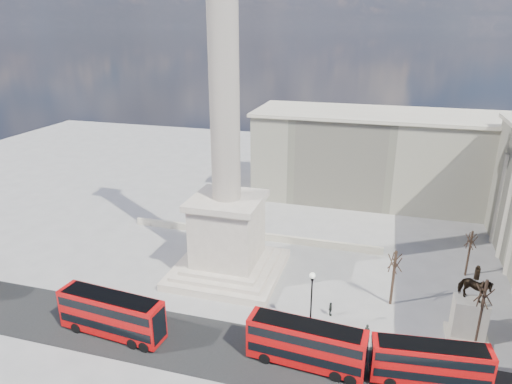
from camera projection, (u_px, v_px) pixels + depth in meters
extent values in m
plane|color=#979490|center=(215.00, 291.00, 57.19)|extent=(180.00, 180.00, 0.00)
cube|color=black|center=(226.00, 350.00, 46.85)|extent=(120.00, 9.00, 0.01)
cube|color=beige|center=(228.00, 269.00, 61.54)|extent=(14.00, 14.00, 1.00)
cube|color=beige|center=(228.00, 264.00, 61.28)|extent=(12.00, 12.00, 0.50)
cube|color=beige|center=(228.00, 261.00, 61.11)|extent=(10.00, 10.00, 0.50)
cube|color=beige|center=(228.00, 232.00, 59.66)|extent=(8.00, 8.00, 8.00)
cube|color=beige|center=(227.00, 200.00, 58.16)|extent=(9.00, 9.00, 0.80)
cylinder|color=#9E9283|center=(224.00, 59.00, 52.22)|extent=(3.60, 3.60, 34.00)
cube|color=beige|center=(252.00, 235.00, 71.45)|extent=(40.00, 0.60, 1.10)
cube|color=#BDB89B|center=(391.00, 159.00, 85.35)|extent=(50.00, 16.00, 16.00)
cube|color=beige|center=(395.00, 115.00, 82.51)|extent=(51.00, 17.00, 0.60)
cube|color=#BA090A|center=(112.00, 314.00, 48.39)|extent=(12.05, 3.73, 4.36)
cube|color=black|center=(112.00, 320.00, 48.66)|extent=(11.58, 3.75, 0.97)
cube|color=black|center=(110.00, 305.00, 48.00)|extent=(11.58, 3.75, 0.97)
cube|color=black|center=(109.00, 296.00, 47.64)|extent=(10.84, 3.36, 0.06)
cylinder|color=black|center=(84.00, 321.00, 50.40)|extent=(1.43, 2.91, 1.19)
cylinder|color=black|center=(140.00, 337.00, 47.94)|extent=(1.43, 2.91, 1.19)
cylinder|color=black|center=(151.00, 340.00, 47.45)|extent=(1.43, 2.91, 1.19)
cube|color=#BA090A|center=(306.00, 344.00, 43.99)|extent=(11.64, 3.45, 4.22)
cube|color=black|center=(306.00, 350.00, 44.25)|extent=(11.18, 3.47, 0.94)
cube|color=black|center=(306.00, 334.00, 43.61)|extent=(11.18, 3.47, 0.94)
cube|color=black|center=(307.00, 325.00, 43.26)|extent=(10.47, 3.10, 0.06)
cylinder|color=black|center=(269.00, 351.00, 45.88)|extent=(1.35, 2.80, 1.15)
cylinder|color=black|center=(338.00, 368.00, 43.59)|extent=(1.35, 2.80, 1.15)
cylinder|color=black|center=(352.00, 371.00, 43.14)|extent=(1.35, 2.80, 1.15)
cube|color=#BA090A|center=(430.00, 363.00, 41.74)|extent=(10.74, 3.58, 3.88)
cube|color=black|center=(429.00, 369.00, 41.97)|extent=(10.33, 3.59, 0.86)
cube|color=black|center=(431.00, 354.00, 41.39)|extent=(10.33, 3.59, 0.86)
cube|color=black|center=(433.00, 345.00, 41.07)|extent=(9.67, 3.22, 0.06)
cylinder|color=black|center=(389.00, 374.00, 42.88)|extent=(1.33, 2.62, 1.05)
cylinder|color=black|center=(461.00, 382.00, 41.87)|extent=(1.33, 2.62, 1.05)
cylinder|color=black|center=(475.00, 384.00, 41.67)|extent=(1.33, 2.62, 1.05)
cylinder|color=black|center=(310.00, 329.00, 49.66)|extent=(0.49, 0.49, 0.55)
cylinder|color=black|center=(311.00, 305.00, 48.62)|extent=(0.18, 0.18, 6.63)
cylinder|color=black|center=(312.00, 279.00, 47.53)|extent=(0.33, 0.33, 0.33)
sphere|color=silver|center=(312.00, 276.00, 47.40)|extent=(0.62, 0.62, 0.62)
cube|color=beige|center=(466.00, 335.00, 48.69)|extent=(4.19, 3.14, 0.52)
cube|color=beige|center=(469.00, 319.00, 47.99)|extent=(3.35, 2.30, 4.61)
imported|color=black|center=(474.00, 288.00, 46.72)|extent=(3.68, 2.72, 2.83)
cylinder|color=black|center=(477.00, 274.00, 46.14)|extent=(0.52, 0.52, 1.26)
sphere|color=black|center=(478.00, 267.00, 45.88)|extent=(0.38, 0.38, 0.38)
cylinder|color=#332319|center=(481.00, 313.00, 46.30)|extent=(0.31, 0.31, 7.72)
cylinder|color=#332319|center=(393.00, 278.00, 53.48)|extent=(0.33, 0.33, 7.05)
cylinder|color=#332319|center=(469.00, 254.00, 59.84)|extent=(0.28, 0.28, 6.48)
imported|color=black|center=(367.00, 332.00, 48.08)|extent=(0.75, 0.57, 1.83)
imported|color=black|center=(465.00, 365.00, 43.72)|extent=(0.92, 0.87, 1.51)
imported|color=black|center=(330.00, 309.00, 52.17)|extent=(0.62, 1.07, 1.72)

